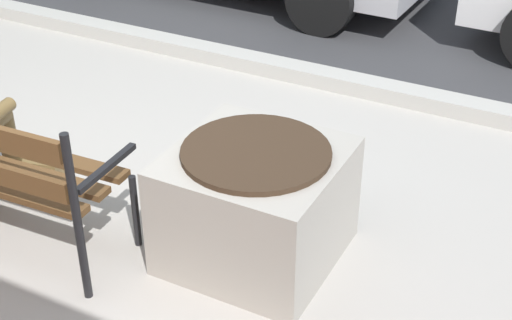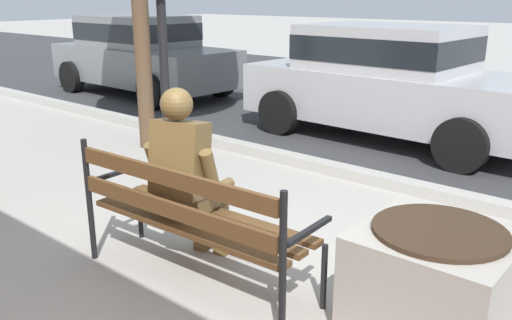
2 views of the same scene
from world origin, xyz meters
TOP-DOWN VIEW (x-y plane):
  - ground_plane at (0.00, 0.00)m, footprint 80.00×80.00m
  - curb_stone at (0.00, 2.90)m, footprint 60.00×0.20m
  - park_bench at (-0.29, 0.17)m, footprint 1.82×0.61m
  - bronze_statue_seated at (-0.46, 0.38)m, footprint 0.61×0.87m
  - concrete_planter at (1.19, 0.76)m, footprint 0.86×0.86m
  - parked_car_grey at (-6.61, 4.78)m, footprint 4.14×2.01m
  - parked_car_silver at (-1.15, 4.78)m, footprint 4.14×2.01m

SIDE VIEW (x-z plane):
  - ground_plane at x=0.00m, z-range 0.00..0.00m
  - curb_stone at x=0.00m, z-range 0.00..0.12m
  - concrete_planter at x=1.19m, z-range 0.00..0.66m
  - park_bench at x=-0.29m, z-range 0.07..1.02m
  - bronze_statue_seated at x=-0.46m, z-range -0.02..1.35m
  - parked_car_grey at x=-6.61m, z-range 0.06..1.62m
  - parked_car_silver at x=-1.15m, z-range 0.06..1.62m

